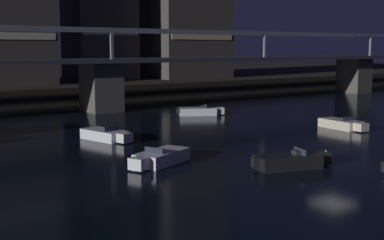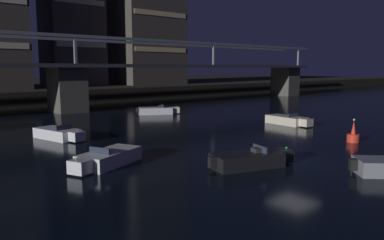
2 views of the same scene
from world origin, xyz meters
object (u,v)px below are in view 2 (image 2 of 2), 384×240
Objects in this scene: channel_buoy at (353,136)px; speedboat_mid_left at (59,134)px; speedboat_near_center at (288,120)px; river_bridge at (67,76)px; speedboat_far_left at (107,158)px; speedboat_near_right at (250,159)px; speedboat_mid_right at (157,111)px.

speedboat_mid_left is at bearing 136.80° from channel_buoy.
channel_buoy is at bearing -43.20° from speedboat_mid_left.
speedboat_near_center is 9.31m from channel_buoy.
speedboat_near_center is at bearing -18.70° from speedboat_mid_left.
speedboat_mid_left is at bearing 161.30° from speedboat_near_center.
speedboat_far_left is at bearing -107.78° from river_bridge.
speedboat_near_right and speedboat_mid_right have the same top height.
speedboat_mid_right is (10.02, 23.54, 0.00)m from speedboat_near_right.
speedboat_mid_left and speedboat_mid_right have the same top height.
speedboat_far_left is at bearing -131.44° from speedboat_mid_right.
speedboat_near_center is 21.18m from speedboat_far_left.
speedboat_near_center and speedboat_mid_left have the same top height.
speedboat_mid_right is at bearing 66.94° from speedboat_near_right.
speedboat_near_center is (12.20, -24.36, -4.11)m from river_bridge.
speedboat_mid_left is (-5.04, 15.16, 0.00)m from speedboat_near_right.
river_bridge is 54.18× the size of channel_buoy.
river_bridge is 19.02× the size of speedboat_far_left.
speedboat_near_center is 1.01× the size of speedboat_mid_left.
speedboat_near_center is at bearing 8.08° from speedboat_far_left.
speedboat_mid_right is at bearing 29.08° from speedboat_mid_left.
river_bridge reaches higher than speedboat_mid_right.
speedboat_mid_left is 2.95× the size of channel_buoy.
speedboat_far_left is 2.85× the size of channel_buoy.
speedboat_far_left is (-5.99, 5.40, 0.00)m from speedboat_near_right.
speedboat_near_right is 25.58m from speedboat_mid_right.
river_bridge is 19.68m from speedboat_mid_left.
speedboat_far_left is (-16.01, -18.13, 0.00)m from speedboat_mid_right.
speedboat_near_center is 1.04× the size of speedboat_far_left.
speedboat_far_left is at bearing -171.92° from speedboat_near_center.
channel_buoy is (-3.71, -8.54, 0.06)m from speedboat_near_center.
speedboat_near_center is at bearing 66.50° from channel_buoy.
channel_buoy is (11.27, -0.15, 0.06)m from speedboat_near_right.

